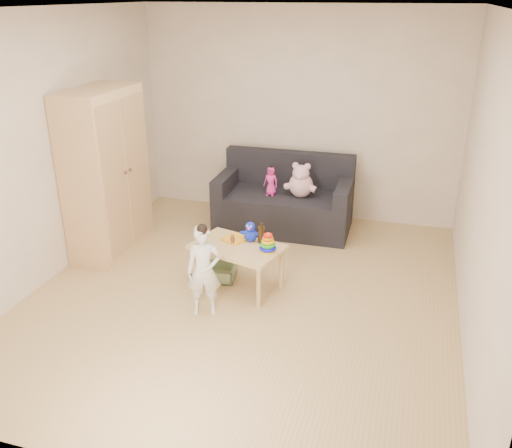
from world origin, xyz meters
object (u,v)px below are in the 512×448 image
(sofa, at_px, (283,211))
(toddler, at_px, (204,272))
(play_table, at_px, (238,266))
(wardrobe, at_px, (106,173))

(sofa, height_order, toddler, toddler)
(toddler, bearing_deg, play_table, 55.63)
(sofa, relative_size, play_table, 1.89)
(toddler, bearing_deg, sofa, 64.03)
(wardrobe, height_order, sofa, wardrobe)
(sofa, bearing_deg, play_table, -94.04)
(wardrobe, xyz_separation_m, sofa, (1.71, 1.13, -0.68))
(sofa, bearing_deg, toddler, -97.03)
(wardrobe, relative_size, toddler, 2.17)
(play_table, height_order, toddler, toddler)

